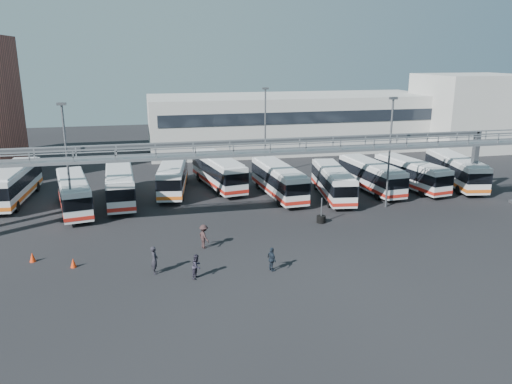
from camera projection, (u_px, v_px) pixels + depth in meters
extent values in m
plane|color=black|center=(283.00, 244.00, 37.77)|extent=(140.00, 140.00, 0.00)
cube|color=gray|center=(268.00, 152.00, 40.83)|extent=(50.00, 1.80, 0.22)
cube|color=gray|center=(270.00, 143.00, 39.78)|extent=(50.00, 0.10, 0.10)
cube|color=gray|center=(265.00, 139.00, 41.38)|extent=(50.00, 0.10, 0.10)
cube|color=#4C4F54|center=(257.00, 142.00, 44.54)|extent=(45.00, 0.50, 0.35)
cube|color=#9E9E99|center=(291.00, 122.00, 74.97)|extent=(42.00, 14.00, 8.00)
cube|color=#B2B2AD|center=(470.00, 112.00, 74.51)|extent=(14.00, 12.00, 11.00)
cylinder|color=#4C4F54|center=(68.00, 167.00, 40.51)|extent=(0.18, 0.18, 10.00)
cube|color=#4C4F54|center=(61.00, 104.00, 39.15)|extent=(0.70, 0.35, 0.22)
cylinder|color=#4C4F54|center=(389.00, 155.00, 45.58)|extent=(0.18, 0.18, 10.00)
cube|color=#4C4F54|center=(393.00, 98.00, 44.22)|extent=(0.70, 0.35, 0.22)
cylinder|color=#4C4F54|center=(265.00, 133.00, 57.96)|extent=(0.18, 0.18, 10.00)
cube|color=#4C4F54|center=(265.00, 88.00, 56.59)|extent=(0.70, 0.35, 0.22)
cube|color=silver|center=(13.00, 183.00, 48.12)|extent=(3.24, 11.30, 2.79)
cube|color=black|center=(13.00, 180.00, 48.03)|extent=(3.31, 11.36, 1.12)
cube|color=#D25713|center=(15.00, 193.00, 48.38)|extent=(3.30, 11.35, 0.36)
cube|color=silver|center=(11.00, 168.00, 47.72)|extent=(2.92, 10.17, 0.16)
cylinder|color=black|center=(17.00, 207.00, 45.26)|extent=(0.37, 1.03, 1.01)
cylinder|color=black|center=(14.00, 188.00, 51.70)|extent=(0.37, 1.03, 1.01)
cylinder|color=black|center=(37.00, 187.00, 52.05)|extent=(0.37, 1.03, 1.01)
cube|color=silver|center=(74.00, 193.00, 45.29)|extent=(4.18, 10.54, 2.57)
cube|color=black|center=(73.00, 190.00, 45.21)|extent=(4.25, 10.61, 1.03)
cube|color=#AF1F15|center=(75.00, 202.00, 45.53)|extent=(4.24, 10.60, 0.33)
cube|color=silver|center=(72.00, 178.00, 44.93)|extent=(3.76, 9.49, 0.15)
cylinder|color=black|center=(65.00, 218.00, 42.31)|extent=(0.45, 0.97, 0.94)
cylinder|color=black|center=(91.00, 215.00, 43.11)|extent=(0.45, 0.97, 0.94)
cylinder|color=black|center=(61.00, 198.00, 48.13)|extent=(0.45, 0.97, 0.94)
cylinder|color=black|center=(84.00, 196.00, 48.94)|extent=(0.45, 0.97, 0.94)
cube|color=silver|center=(120.00, 184.00, 48.01)|extent=(2.98, 10.88, 2.69)
cube|color=black|center=(120.00, 181.00, 47.93)|extent=(3.05, 10.95, 1.08)
cube|color=#AF1F15|center=(121.00, 194.00, 48.27)|extent=(3.04, 10.94, 0.34)
cube|color=silver|center=(119.00, 170.00, 47.63)|extent=(2.68, 9.80, 0.16)
cylinder|color=black|center=(109.00, 208.00, 44.87)|extent=(0.34, 0.99, 0.98)
cylinder|color=black|center=(134.00, 206.00, 45.45)|extent=(0.34, 0.99, 0.98)
cylinder|color=black|center=(109.00, 189.00, 51.27)|extent=(0.34, 0.99, 0.98)
cylinder|color=black|center=(131.00, 187.00, 51.84)|extent=(0.34, 0.99, 0.98)
cube|color=silver|center=(173.00, 176.00, 51.51)|extent=(3.83, 10.68, 2.61)
cube|color=black|center=(173.00, 173.00, 51.42)|extent=(3.90, 10.74, 1.04)
cube|color=#D25713|center=(173.00, 184.00, 51.75)|extent=(3.89, 10.73, 0.33)
cube|color=silver|center=(172.00, 163.00, 51.14)|extent=(3.45, 9.61, 0.15)
cylinder|color=black|center=(160.00, 197.00, 48.55)|extent=(0.42, 0.98, 0.95)
cylinder|color=black|center=(182.00, 196.00, 48.72)|extent=(0.42, 0.98, 0.95)
cylinder|color=black|center=(166.00, 180.00, 54.97)|extent=(0.42, 0.98, 0.95)
cylinder|color=black|center=(186.00, 180.00, 55.14)|extent=(0.42, 0.98, 0.95)
cube|color=silver|center=(218.00, 171.00, 53.24)|extent=(4.41, 11.23, 2.74)
cube|color=black|center=(218.00, 168.00, 53.15)|extent=(4.48, 11.30, 1.10)
cube|color=#AF1F15|center=(218.00, 180.00, 53.50)|extent=(4.47, 11.29, 0.35)
cube|color=silver|center=(218.00, 158.00, 52.85)|extent=(3.97, 10.11, 0.16)
cylinder|color=black|center=(219.00, 192.00, 50.05)|extent=(0.47, 1.03, 1.00)
cylinder|color=black|center=(240.00, 190.00, 50.91)|extent=(0.47, 1.03, 1.00)
cylinder|color=black|center=(199.00, 177.00, 56.27)|extent=(0.47, 1.03, 1.00)
cylinder|color=black|center=(218.00, 175.00, 57.12)|extent=(0.47, 1.03, 1.00)
cube|color=silver|center=(279.00, 180.00, 49.84)|extent=(3.17, 10.63, 2.62)
cube|color=black|center=(279.00, 177.00, 49.76)|extent=(3.24, 10.70, 1.05)
cube|color=#AF1F15|center=(278.00, 189.00, 50.09)|extent=(3.23, 10.69, 0.33)
cube|color=silver|center=(279.00, 166.00, 49.47)|extent=(2.86, 9.57, 0.15)
cylinder|color=black|center=(280.00, 202.00, 46.79)|extent=(0.36, 0.97, 0.95)
cylinder|color=black|center=(301.00, 200.00, 47.40)|extent=(0.36, 0.97, 0.95)
cylinder|color=black|center=(258.00, 185.00, 52.96)|extent=(0.36, 0.97, 0.95)
cylinder|color=black|center=(277.00, 183.00, 53.57)|extent=(0.36, 0.97, 0.95)
cube|color=silver|center=(333.00, 182.00, 49.43)|extent=(3.66, 10.24, 2.51)
cube|color=black|center=(333.00, 179.00, 49.35)|extent=(3.73, 10.31, 1.00)
cube|color=#AF1F15|center=(332.00, 190.00, 49.67)|extent=(3.72, 10.30, 0.32)
cube|color=silver|center=(333.00, 169.00, 49.08)|extent=(3.30, 9.22, 0.15)
cylinder|color=black|center=(330.00, 203.00, 46.59)|extent=(0.40, 0.94, 0.91)
cylinder|color=black|center=(351.00, 202.00, 46.76)|extent=(0.40, 0.94, 0.91)
cylinder|color=black|center=(316.00, 185.00, 52.75)|extent=(0.40, 0.94, 0.91)
cylinder|color=black|center=(335.00, 185.00, 52.91)|extent=(0.40, 0.94, 0.91)
cube|color=silver|center=(371.00, 175.00, 51.96)|extent=(3.12, 10.27, 2.53)
cube|color=black|center=(371.00, 172.00, 51.88)|extent=(3.19, 10.33, 1.01)
cube|color=#AF1F15|center=(370.00, 184.00, 52.20)|extent=(3.18, 10.32, 0.32)
cube|color=silver|center=(372.00, 163.00, 51.60)|extent=(2.81, 9.24, 0.15)
cylinder|color=black|center=(378.00, 195.00, 49.01)|extent=(0.35, 0.94, 0.92)
cylinder|color=black|center=(396.00, 194.00, 49.61)|extent=(0.35, 0.94, 0.92)
cylinder|color=black|center=(347.00, 180.00, 54.96)|extent=(0.35, 0.94, 0.92)
cylinder|color=black|center=(363.00, 179.00, 55.56)|extent=(0.35, 0.94, 0.92)
cube|color=silver|center=(411.00, 173.00, 52.86)|extent=(3.81, 10.22, 2.50)
cube|color=black|center=(411.00, 171.00, 52.79)|extent=(3.88, 10.29, 1.00)
cube|color=#AF1F15|center=(410.00, 181.00, 53.10)|extent=(3.86, 10.27, 0.32)
cube|color=silver|center=(412.00, 161.00, 52.51)|extent=(3.43, 9.19, 0.15)
cylinder|color=black|center=(422.00, 193.00, 49.97)|extent=(0.41, 0.94, 0.91)
cylinder|color=black|center=(438.00, 191.00, 50.69)|extent=(0.41, 0.94, 0.91)
cylinder|color=black|center=(384.00, 178.00, 55.68)|extent=(0.41, 0.94, 0.91)
cylinder|color=black|center=(399.00, 177.00, 56.41)|extent=(0.41, 0.94, 0.91)
cube|color=silver|center=(456.00, 170.00, 53.90)|extent=(4.10, 10.90, 2.66)
cube|color=black|center=(456.00, 167.00, 53.82)|extent=(4.17, 10.97, 1.07)
cube|color=#D25713|center=(455.00, 178.00, 54.15)|extent=(4.16, 10.96, 0.34)
cube|color=silver|center=(457.00, 157.00, 53.52)|extent=(3.69, 9.81, 0.15)
cylinder|color=black|center=(459.00, 190.00, 50.90)|extent=(0.44, 1.00, 0.97)
cylinder|color=black|center=(479.00, 190.00, 51.03)|extent=(0.44, 1.00, 0.97)
cylinder|color=black|center=(432.00, 174.00, 57.46)|extent=(0.44, 1.00, 0.97)
cylinder|color=black|center=(450.00, 174.00, 57.59)|extent=(0.44, 1.00, 0.97)
imported|color=black|center=(154.00, 260.00, 32.46)|extent=(0.46, 0.69, 1.88)
imported|color=#272432|center=(197.00, 266.00, 31.84)|extent=(0.94, 0.99, 1.61)
imported|color=#2F1F1F|center=(204.00, 236.00, 36.75)|extent=(1.06, 1.33, 1.81)
imported|color=#19222D|center=(272.00, 259.00, 32.87)|extent=(0.65, 1.04, 1.64)
cone|color=red|center=(32.00, 257.00, 34.45)|extent=(0.45, 0.45, 0.68)
cone|color=red|center=(73.00, 263.00, 33.55)|extent=(0.43, 0.43, 0.65)
cylinder|color=black|center=(321.00, 221.00, 42.48)|extent=(0.77, 0.77, 0.18)
cylinder|color=black|center=(321.00, 219.00, 42.43)|extent=(0.77, 0.77, 0.18)
cylinder|color=black|center=(321.00, 217.00, 42.38)|extent=(0.77, 0.77, 0.18)
cylinder|color=#4C4F54|center=(321.00, 210.00, 42.22)|extent=(0.11, 0.11, 2.20)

